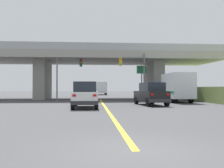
{
  "coord_description": "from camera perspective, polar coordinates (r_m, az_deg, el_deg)",
  "views": [
    {
      "loc": [
        -1.08,
        -6.13,
        1.55
      ],
      "look_at": [
        1.45,
        25.64,
        2.05
      ],
      "focal_mm": 40.64,
      "sensor_mm": 36.0,
      "label": 1
    }
  ],
  "objects": [
    {
      "name": "traffic_signal_nearside",
      "position": [
        31.33,
        5.39,
        3.12
      ],
      "size": [
        3.19,
        0.36,
        5.83
      ],
      "color": "#56595E",
      "rests_on": "ground"
    },
    {
      "name": "semi_truck_distant",
      "position": [
        57.85,
        -2.42,
        -0.91
      ],
      "size": [
        2.33,
        6.42,
        2.86
      ],
      "color": "navy",
      "rests_on": "ground"
    },
    {
      "name": "suv_crossing",
      "position": [
        22.94,
        8.76,
        -2.23
      ],
      "size": [
        2.39,
        4.74,
        2.02
      ],
      "rotation": [
        0.0,
        0.0,
        0.12
      ],
      "color": "black",
      "rests_on": "ground"
    },
    {
      "name": "traffic_signal_farside",
      "position": [
        31.76,
        -10.42,
        2.98
      ],
      "size": [
        3.18,
        0.36,
        5.73
      ],
      "color": "slate",
      "rests_on": "ground"
    },
    {
      "name": "suv_lead",
      "position": [
        19.85,
        -6.04,
        -2.44
      ],
      "size": [
        1.94,
        4.59,
        2.02
      ],
      "color": "silver",
      "rests_on": "ground"
    },
    {
      "name": "lane_divider_stripe",
      "position": [
        19.65,
        -1.4,
        -5.4
      ],
      "size": [
        0.2,
        26.87,
        0.01
      ],
      "primitive_type": "cube",
      "color": "yellow",
      "rests_on": "ground"
    },
    {
      "name": "overpass_bridge",
      "position": [
        36.18,
        -2.83,
        4.73
      ],
      "size": [
        33.04,
        9.91,
        7.15
      ],
      "color": "gray",
      "rests_on": "ground"
    },
    {
      "name": "highway_sign",
      "position": [
        34.59,
        6.71,
        2.24
      ],
      "size": [
        1.41,
        0.17,
        4.73
      ],
      "color": "#56595E",
      "rests_on": "ground"
    },
    {
      "name": "ground",
      "position": [
        36.04,
        -2.84,
        -3.36
      ],
      "size": [
        160.0,
        160.0,
        0.0
      ],
      "primitive_type": "plane",
      "color": "#424244"
    },
    {
      "name": "box_truck",
      "position": [
        28.74,
        14.07,
        -0.71
      ],
      "size": [
        2.33,
        6.68,
        3.11
      ],
      "color": "navy",
      "rests_on": "ground"
    }
  ]
}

